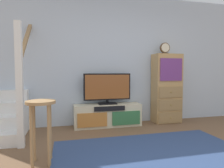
{
  "coord_description": "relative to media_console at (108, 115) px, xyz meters",
  "views": [
    {
      "loc": [
        -1.11,
        -1.56,
        1.09
      ],
      "look_at": [
        -0.28,
        1.92,
        0.87
      ],
      "focal_mm": 31.0,
      "sensor_mm": 36.0,
      "label": 1
    }
  ],
  "objects": [
    {
      "name": "television",
      "position": [
        0.0,
        0.02,
        0.55
      ],
      "size": [
        0.95,
        0.22,
        0.62
      ],
      "color": "black",
      "rests_on": "media_console"
    },
    {
      "name": "staircase",
      "position": [
        -1.94,
        0.01,
        0.15
      ],
      "size": [
        1.0,
        1.36,
        2.2
      ],
      "color": "white",
      "rests_on": "ground_plane"
    },
    {
      "name": "back_wall",
      "position": [
        0.3,
        0.27,
        1.13
      ],
      "size": [
        6.4,
        0.12,
        2.7
      ],
      "primitive_type": "cube",
      "color": "silver",
      "rests_on": "ground_plane"
    },
    {
      "name": "side_cabinet",
      "position": [
        1.31,
        0.01,
        0.51
      ],
      "size": [
        0.58,
        0.38,
        1.47
      ],
      "color": "tan",
      "rests_on": "ground_plane"
    },
    {
      "name": "media_console",
      "position": [
        0.0,
        0.0,
        0.0
      ],
      "size": [
        1.34,
        0.38,
        0.44
      ],
      "color": "beige",
      "rests_on": "ground_plane"
    },
    {
      "name": "desk_clock",
      "position": [
        1.24,
        -0.0,
        1.37
      ],
      "size": [
        0.21,
        0.08,
        0.24
      ],
      "color": "#4C3823",
      "rests_on": "side_cabinet"
    },
    {
      "name": "bar_stool_near",
      "position": [
        -1.1,
        -1.38,
        0.33
      ],
      "size": [
        0.34,
        0.34,
        0.75
      ],
      "color": "#A37A4C",
      "rests_on": "ground_plane"
    },
    {
      "name": "area_rug",
      "position": [
        0.3,
        -1.59,
        -0.22
      ],
      "size": [
        2.6,
        1.8,
        0.01
      ],
      "primitive_type": "cube",
      "color": "navy",
      "rests_on": "ground_plane"
    }
  ]
}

